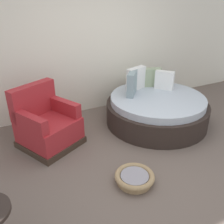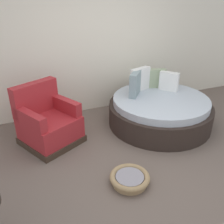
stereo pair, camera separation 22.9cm
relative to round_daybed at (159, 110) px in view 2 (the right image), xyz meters
name	(u,v)px [view 2 (the right image)]	position (x,y,z in m)	size (l,w,h in m)	color
ground_plane	(142,168)	(-0.89, -1.02, -0.28)	(8.00, 8.00, 0.02)	#66564C
back_wall	(90,34)	(-0.89, 1.11, 1.21)	(8.00, 0.12, 2.96)	silver
round_daybed	(159,110)	(0.00, 0.00, 0.00)	(1.83, 1.83, 0.93)	#2D231E
red_armchair	(48,123)	(-1.96, 0.15, 0.06)	(1.07, 1.07, 0.94)	#38281E
pet_basket	(130,179)	(-1.19, -1.23, -0.19)	(0.51, 0.51, 0.13)	#9E7F56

